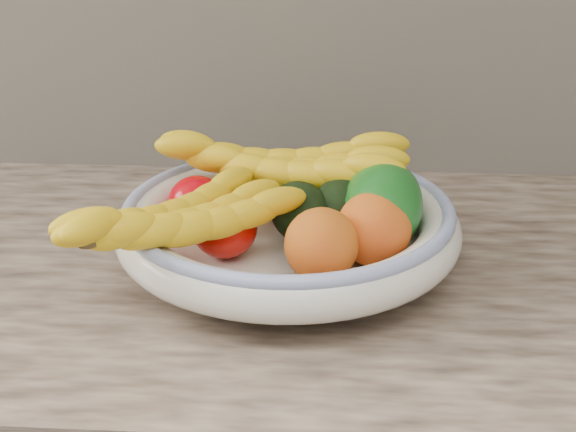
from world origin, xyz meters
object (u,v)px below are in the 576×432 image
at_px(fruit_bowl, 288,225).
at_px(banana_bunch_front, 178,227).
at_px(banana_bunch_back, 280,171).
at_px(green_mango, 382,205).

bearing_deg(fruit_bowl, banana_bunch_front, -141.58).
bearing_deg(banana_bunch_back, banana_bunch_front, -114.62).
bearing_deg(green_mango, banana_bunch_back, 149.76).
distance_m(banana_bunch_back, banana_bunch_front, 0.18).
height_order(fruit_bowl, banana_bunch_back, banana_bunch_back).
relative_size(green_mango, banana_bunch_front, 0.48).
height_order(banana_bunch_back, banana_bunch_front, banana_bunch_back).
height_order(fruit_bowl, banana_bunch_front, banana_bunch_front).
relative_size(fruit_bowl, green_mango, 2.82).
bearing_deg(fruit_bowl, banana_bunch_back, 101.69).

